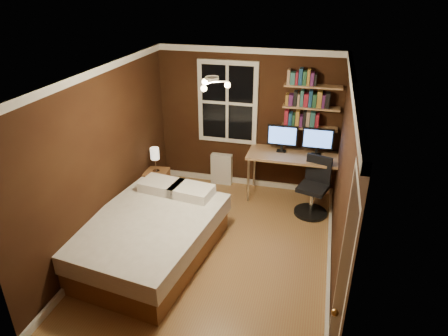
% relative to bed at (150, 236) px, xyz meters
% --- Properties ---
extents(floor, '(4.20, 4.20, 0.00)m').
position_rel_bed_xyz_m(floor, '(0.84, 0.35, -0.31)').
color(floor, '#8E5D38').
rests_on(floor, ground).
extents(wall_back, '(3.20, 0.04, 2.50)m').
position_rel_bed_xyz_m(wall_back, '(0.84, 2.45, 0.94)').
color(wall_back, black).
rests_on(wall_back, ground).
extents(wall_left, '(0.04, 4.20, 2.50)m').
position_rel_bed_xyz_m(wall_left, '(-0.76, 0.35, 0.94)').
color(wall_left, black).
rests_on(wall_left, ground).
extents(wall_right, '(0.04, 4.20, 2.50)m').
position_rel_bed_xyz_m(wall_right, '(2.44, 0.35, 0.94)').
color(wall_right, black).
rests_on(wall_right, ground).
extents(ceiling, '(3.20, 4.20, 0.02)m').
position_rel_bed_xyz_m(ceiling, '(0.84, 0.35, 2.19)').
color(ceiling, white).
rests_on(ceiling, wall_back).
extents(window, '(1.06, 0.06, 1.46)m').
position_rel_bed_xyz_m(window, '(0.49, 2.41, 1.24)').
color(window, silver).
rests_on(window, wall_back).
extents(door, '(0.03, 0.82, 2.05)m').
position_rel_bed_xyz_m(door, '(2.43, -1.20, 0.71)').
color(door, black).
rests_on(door, ground).
extents(door_knob, '(0.06, 0.06, 0.06)m').
position_rel_bed_xyz_m(door_knob, '(2.39, -1.50, 0.69)').
color(door_knob, '#CA9045').
rests_on(door_knob, door).
extents(ceiling_fixture, '(0.44, 0.44, 0.18)m').
position_rel_bed_xyz_m(ceiling_fixture, '(0.84, 0.25, 2.09)').
color(ceiling_fixture, beige).
rests_on(ceiling_fixture, ceiling).
extents(bookshelf_lower, '(0.92, 0.22, 0.03)m').
position_rel_bed_xyz_m(bookshelf_lower, '(1.92, 2.33, 0.94)').
color(bookshelf_lower, '#A1794E').
rests_on(bookshelf_lower, wall_back).
extents(books_row_lower, '(0.54, 0.16, 0.23)m').
position_rel_bed_xyz_m(books_row_lower, '(1.92, 2.33, 1.07)').
color(books_row_lower, maroon).
rests_on(books_row_lower, bookshelf_lower).
extents(bookshelf_middle, '(0.92, 0.22, 0.03)m').
position_rel_bed_xyz_m(bookshelf_middle, '(1.92, 2.33, 1.29)').
color(bookshelf_middle, '#A1794E').
rests_on(bookshelf_middle, wall_back).
extents(books_row_middle, '(0.66, 0.16, 0.23)m').
position_rel_bed_xyz_m(books_row_middle, '(1.92, 2.33, 1.42)').
color(books_row_middle, navy).
rests_on(books_row_middle, bookshelf_middle).
extents(bookshelf_upper, '(0.92, 0.22, 0.03)m').
position_rel_bed_xyz_m(bookshelf_upper, '(1.92, 2.33, 1.64)').
color(bookshelf_upper, '#A1794E').
rests_on(bookshelf_upper, wall_back).
extents(books_row_upper, '(0.48, 0.16, 0.23)m').
position_rel_bed_xyz_m(books_row_upper, '(1.92, 2.33, 1.77)').
color(books_row_upper, '#225033').
rests_on(books_row_upper, bookshelf_upper).
extents(bed, '(1.84, 2.36, 0.74)m').
position_rel_bed_xyz_m(bed, '(0.00, 0.00, 0.00)').
color(bed, brown).
rests_on(bed, ground).
extents(nightstand, '(0.43, 0.43, 0.49)m').
position_rel_bed_xyz_m(nightstand, '(-0.58, 1.58, -0.07)').
color(nightstand, brown).
rests_on(nightstand, ground).
extents(bedside_lamp, '(0.15, 0.15, 0.44)m').
position_rel_bed_xyz_m(bedside_lamp, '(-0.58, 1.58, 0.39)').
color(bedside_lamp, '#F1E8CB').
rests_on(bedside_lamp, nightstand).
extents(radiator, '(0.39, 0.14, 0.58)m').
position_rel_bed_xyz_m(radiator, '(0.40, 2.34, -0.02)').
color(radiator, silver).
rests_on(radiator, ground).
extents(desk, '(1.75, 0.65, 0.83)m').
position_rel_bed_xyz_m(desk, '(1.82, 2.10, 0.45)').
color(desk, '#A1794E').
rests_on(desk, ground).
extents(monitor_left, '(0.51, 0.12, 0.47)m').
position_rel_bed_xyz_m(monitor_left, '(1.49, 2.19, 0.75)').
color(monitor_left, black).
rests_on(monitor_left, desk).
extents(monitor_right, '(0.51, 0.12, 0.47)m').
position_rel_bed_xyz_m(monitor_right, '(2.08, 2.19, 0.75)').
color(monitor_right, black).
rests_on(monitor_right, desk).
extents(desk_lamp, '(0.14, 0.32, 0.44)m').
position_rel_bed_xyz_m(desk_lamp, '(2.59, 1.95, 0.73)').
color(desk_lamp, silver).
rests_on(desk_lamp, desk).
extents(office_chair, '(0.54, 0.54, 0.97)m').
position_rel_bed_xyz_m(office_chair, '(2.10, 1.70, 0.05)').
color(office_chair, black).
rests_on(office_chair, ground).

